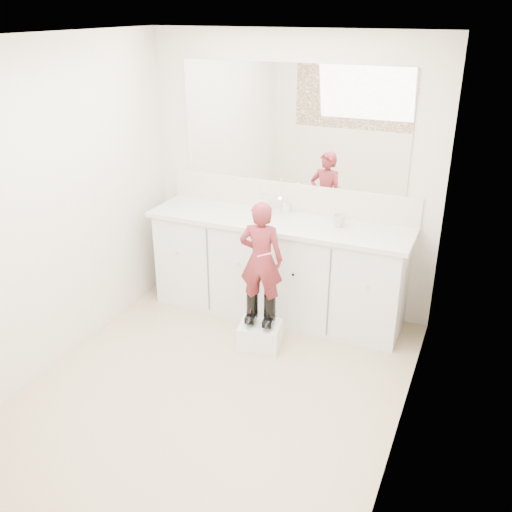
% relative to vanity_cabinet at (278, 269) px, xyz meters
% --- Properties ---
extents(floor, '(3.00, 3.00, 0.00)m').
position_rel_vanity_cabinet_xyz_m(floor, '(0.00, -1.23, -0.42)').
color(floor, '#9A8A64').
rests_on(floor, ground).
extents(ceiling, '(3.00, 3.00, 0.00)m').
position_rel_vanity_cabinet_xyz_m(ceiling, '(0.00, -1.23, 1.97)').
color(ceiling, white).
rests_on(ceiling, wall_back).
extents(wall_back, '(2.60, 0.00, 2.60)m').
position_rel_vanity_cabinet_xyz_m(wall_back, '(0.00, 0.27, 0.77)').
color(wall_back, beige).
rests_on(wall_back, floor).
extents(wall_front, '(2.60, 0.00, 2.60)m').
position_rel_vanity_cabinet_xyz_m(wall_front, '(0.00, -2.73, 0.77)').
color(wall_front, beige).
rests_on(wall_front, floor).
extents(wall_left, '(0.00, 3.00, 3.00)m').
position_rel_vanity_cabinet_xyz_m(wall_left, '(-1.30, -1.23, 0.78)').
color(wall_left, beige).
rests_on(wall_left, floor).
extents(wall_right, '(0.00, 3.00, 3.00)m').
position_rel_vanity_cabinet_xyz_m(wall_right, '(1.30, -1.23, 0.78)').
color(wall_right, beige).
rests_on(wall_right, floor).
extents(vanity_cabinet, '(2.20, 0.55, 0.85)m').
position_rel_vanity_cabinet_xyz_m(vanity_cabinet, '(0.00, 0.00, 0.00)').
color(vanity_cabinet, silver).
rests_on(vanity_cabinet, floor).
extents(countertop, '(2.28, 0.58, 0.04)m').
position_rel_vanity_cabinet_xyz_m(countertop, '(0.00, -0.01, 0.45)').
color(countertop, beige).
rests_on(countertop, vanity_cabinet).
extents(backsplash, '(2.28, 0.03, 0.25)m').
position_rel_vanity_cabinet_xyz_m(backsplash, '(0.00, 0.26, 0.59)').
color(backsplash, beige).
rests_on(backsplash, countertop).
extents(mirror, '(2.00, 0.02, 1.00)m').
position_rel_vanity_cabinet_xyz_m(mirror, '(0.00, 0.26, 1.22)').
color(mirror, white).
rests_on(mirror, wall_back).
extents(dot_panel, '(2.00, 0.01, 1.20)m').
position_rel_vanity_cabinet_xyz_m(dot_panel, '(0.00, -2.71, 1.22)').
color(dot_panel, '#472819').
rests_on(dot_panel, wall_front).
extents(faucet, '(0.08, 0.08, 0.10)m').
position_rel_vanity_cabinet_xyz_m(faucet, '(0.00, 0.15, 0.52)').
color(faucet, silver).
rests_on(faucet, countertop).
extents(cup, '(0.15, 0.15, 0.10)m').
position_rel_vanity_cabinet_xyz_m(cup, '(0.52, 0.04, 0.52)').
color(cup, '#C0B199').
rests_on(cup, countertop).
extents(soap_bottle, '(0.12, 0.12, 0.21)m').
position_rel_vanity_cabinet_xyz_m(soap_bottle, '(-0.16, 0.06, 0.57)').
color(soap_bottle, beige).
rests_on(soap_bottle, countertop).
extents(step_stool, '(0.37, 0.32, 0.21)m').
position_rel_vanity_cabinet_xyz_m(step_stool, '(0.08, -0.61, -0.32)').
color(step_stool, white).
rests_on(step_stool, floor).
extents(boot_left, '(0.13, 0.20, 0.27)m').
position_rel_vanity_cabinet_xyz_m(boot_left, '(0.01, -0.59, -0.08)').
color(boot_left, black).
rests_on(boot_left, step_stool).
extents(boot_right, '(0.13, 0.20, 0.27)m').
position_rel_vanity_cabinet_xyz_m(boot_right, '(0.16, -0.59, -0.08)').
color(boot_right, black).
rests_on(boot_right, step_stool).
extents(toddler, '(0.37, 0.28, 0.93)m').
position_rel_vanity_cabinet_xyz_m(toddler, '(0.08, -0.59, 0.35)').
color(toddler, '#B23741').
rests_on(toddler, step_stool).
extents(toothbrush, '(0.14, 0.03, 0.06)m').
position_rel_vanity_cabinet_xyz_m(toothbrush, '(0.15, -0.67, 0.43)').
color(toothbrush, pink).
rests_on(toothbrush, toddler).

